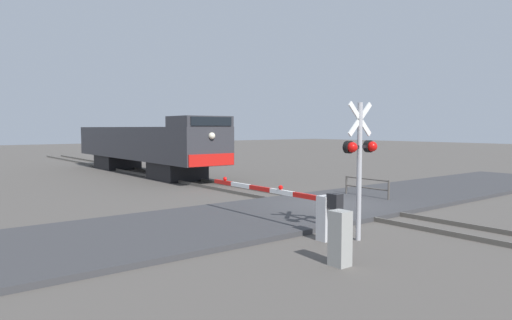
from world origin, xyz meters
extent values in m
plane|color=#514C47|center=(0.00, 0.00, 0.00)|extent=(160.00, 160.00, 0.00)
cube|color=#59544C|center=(-0.72, 0.00, 0.07)|extent=(0.08, 80.00, 0.15)
cube|color=#59544C|center=(0.72, 0.00, 0.07)|extent=(0.08, 80.00, 0.15)
cube|color=#38383A|center=(0.00, 0.00, 0.08)|extent=(36.00, 5.56, 0.15)
cube|color=black|center=(0.00, 12.28, 0.53)|extent=(2.52, 3.20, 1.05)
cube|color=black|center=(0.00, 21.77, 0.53)|extent=(2.52, 3.20, 1.05)
cube|color=#333338|center=(0.00, 17.03, 2.10)|extent=(2.96, 17.26, 2.11)
cube|color=#333338|center=(0.00, 9.61, 3.45)|extent=(2.90, 2.42, 0.58)
cube|color=black|center=(0.00, 8.37, 3.45)|extent=(2.52, 0.06, 0.47)
cube|color=red|center=(0.00, 8.36, 1.40)|extent=(2.81, 0.08, 0.64)
sphere|color=#F2EACC|center=(0.00, 8.35, 2.68)|extent=(0.36, 0.36, 0.36)
cylinder|color=#ADADB2|center=(-3.16, -4.09, 1.89)|extent=(0.14, 0.14, 3.79)
cube|color=white|center=(-3.16, -4.09, 3.34)|extent=(0.95, 0.04, 0.95)
cube|color=white|center=(-3.16, -4.09, 3.34)|extent=(0.95, 0.04, 0.95)
cube|color=black|center=(-3.16, -4.09, 2.59)|extent=(1.04, 0.08, 0.08)
sphere|color=red|center=(-3.58, -4.19, 2.59)|extent=(0.28, 0.28, 0.28)
sphere|color=red|center=(-2.74, -4.19, 2.59)|extent=(0.28, 0.28, 0.28)
cylinder|color=black|center=(-3.58, -4.07, 2.59)|extent=(0.34, 0.14, 0.34)
cylinder|color=black|center=(-2.74, -4.07, 2.59)|extent=(0.34, 0.14, 0.34)
cube|color=silver|center=(-3.91, -3.55, 0.62)|extent=(0.36, 0.36, 1.24)
cube|color=black|center=(-3.91, -3.90, 1.14)|extent=(0.28, 0.36, 0.40)
cube|color=red|center=(-3.91, -2.82, 1.14)|extent=(0.10, 1.06, 0.14)
cube|color=white|center=(-3.91, -1.76, 1.14)|extent=(0.10, 1.06, 0.14)
cube|color=red|center=(-3.91, -0.69, 1.14)|extent=(0.10, 1.06, 0.14)
cube|color=white|center=(-3.91, 0.37, 1.14)|extent=(0.10, 1.06, 0.14)
cube|color=red|center=(-3.91, 1.44, 1.14)|extent=(0.10, 1.06, 0.14)
sphere|color=red|center=(-3.91, -1.69, 1.28)|extent=(0.14, 0.14, 0.14)
sphere|color=red|center=(-3.91, 1.34, 1.28)|extent=(0.14, 0.14, 0.14)
cube|color=#999993|center=(-5.34, -5.36, 0.63)|extent=(0.37, 0.42, 1.25)
cylinder|color=#4C4742|center=(2.74, -0.82, 0.47)|extent=(0.08, 0.08, 0.95)
cylinder|color=#4C4742|center=(2.74, 1.44, 0.47)|extent=(0.08, 0.08, 0.95)
cylinder|color=#4C4742|center=(2.74, 0.31, 0.91)|extent=(0.06, 2.26, 0.06)
cylinder|color=#4C4742|center=(2.74, 0.31, 0.52)|extent=(0.06, 2.26, 0.06)
camera|label=1|loc=(-13.03, -12.15, 3.10)|focal=32.05mm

